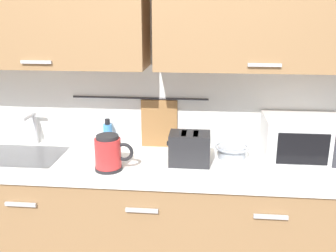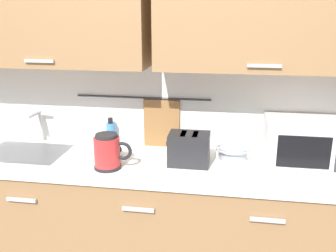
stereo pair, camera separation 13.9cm
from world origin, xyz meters
TOP-DOWN VIEW (x-y plane):
  - counter_unit at (-0.01, 0.30)m, footprint 2.53×0.64m
  - back_wall_assembly at (0.00, 0.53)m, footprint 3.70×0.41m
  - sink_faucet at (-0.82, 0.53)m, footprint 0.09×0.17m
  - microwave at (0.92, 0.41)m, footprint 0.46×0.35m
  - electric_kettle at (-0.21, 0.16)m, footprint 0.23×0.16m
  - dish_soap_bottle at (-0.31, 0.53)m, footprint 0.06×0.06m
  - mug_near_sink at (-0.26, 0.34)m, footprint 0.12×0.08m
  - mixing_bowl at (0.50, 0.42)m, footprint 0.21×0.21m
  - toaster at (0.24, 0.29)m, footprint 0.26×0.17m

SIDE VIEW (x-z plane):
  - counter_unit at x=-0.01m, z-range 0.01..0.91m
  - mixing_bowl at x=0.50m, z-range 0.91..0.98m
  - mug_near_sink at x=-0.26m, z-range 0.90..1.00m
  - dish_soap_bottle at x=-0.31m, z-range 0.89..1.08m
  - toaster at x=0.24m, z-range 0.90..1.09m
  - electric_kettle at x=-0.21m, z-range 0.90..1.11m
  - microwave at x=0.92m, z-range 0.90..1.17m
  - sink_faucet at x=-0.82m, z-range 0.93..1.15m
  - back_wall_assembly at x=0.00m, z-range 0.27..2.77m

